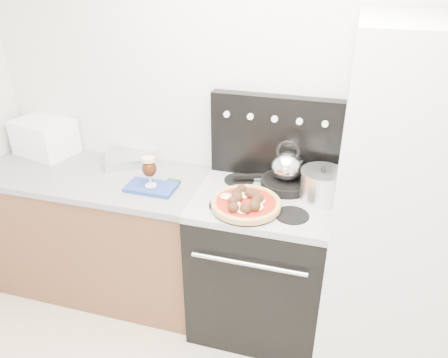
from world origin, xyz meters
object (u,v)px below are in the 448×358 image
(toaster_oven, at_px, (45,137))
(pizza_pan, at_px, (246,207))
(stove_body, at_px, (260,264))
(pizza, at_px, (246,202))
(skillet, at_px, (286,183))
(beer_glass, at_px, (150,172))
(stock_pot, at_px, (322,186))
(tea_kettle, at_px, (287,164))
(base_cabinet, at_px, (102,234))
(oven_mitt, at_px, (151,187))
(fridge, at_px, (397,213))

(toaster_oven, xyz_separation_m, pizza_pan, (1.49, -0.36, -0.09))
(stove_body, xyz_separation_m, pizza, (-0.07, -0.14, 0.52))
(pizza_pan, xyz_separation_m, skillet, (0.17, 0.29, 0.02))
(beer_glass, bearing_deg, pizza, -7.79)
(stock_pot, bearing_deg, pizza_pan, -151.35)
(pizza, bearing_deg, stove_body, 64.80)
(pizza_pan, distance_m, tea_kettle, 0.36)
(toaster_oven, height_order, tea_kettle, tea_kettle)
(base_cabinet, height_order, toaster_oven, toaster_oven)
(pizza, distance_m, stock_pot, 0.43)
(skillet, distance_m, stock_pot, 0.23)
(pizza, bearing_deg, skillet, 59.74)
(toaster_oven, relative_size, pizza, 1.00)
(skillet, bearing_deg, pizza_pan, -120.26)
(stove_body, bearing_deg, skillet, 55.12)
(beer_glass, xyz_separation_m, stock_pot, (0.96, 0.12, -0.01))
(toaster_oven, relative_size, oven_mitt, 1.30)
(pizza_pan, height_order, skillet, skillet)
(fridge, height_order, stock_pot, fridge)
(skillet, bearing_deg, tea_kettle, 0.00)
(stove_body, xyz_separation_m, fridge, (0.70, -0.03, 0.51))
(oven_mitt, relative_size, tea_kettle, 1.43)
(toaster_oven, relative_size, pizza_pan, 1.03)
(pizza_pan, xyz_separation_m, stock_pot, (0.37, 0.20, 0.08))
(beer_glass, bearing_deg, tea_kettle, 15.21)
(stock_pot, bearing_deg, tea_kettle, 158.19)
(skillet, bearing_deg, toaster_oven, 177.53)
(toaster_oven, relative_size, skillet, 1.30)
(base_cabinet, height_order, pizza_pan, pizza_pan)
(beer_glass, height_order, pizza_pan, beer_glass)
(oven_mitt, xyz_separation_m, beer_glass, (0.00, 0.00, 0.10))
(toaster_oven, distance_m, skillet, 1.66)
(stove_body, height_order, fridge, fridge)
(fridge, height_order, beer_glass, fridge)
(base_cabinet, xyz_separation_m, oven_mitt, (0.45, -0.09, 0.48))
(oven_mitt, relative_size, pizza_pan, 0.79)
(pizza_pan, xyz_separation_m, tea_kettle, (0.17, 0.29, 0.15))
(skillet, relative_size, tea_kettle, 1.42)
(base_cabinet, bearing_deg, stove_body, -1.30)
(base_cabinet, xyz_separation_m, stock_pot, (1.41, 0.04, 0.57))
(pizza_pan, bearing_deg, skillet, 59.74)
(fridge, height_order, oven_mitt, fridge)
(beer_glass, distance_m, pizza_pan, 0.60)
(skillet, relative_size, stock_pot, 1.26)
(pizza_pan, bearing_deg, oven_mitt, 172.21)
(beer_glass, bearing_deg, oven_mitt, 0.00)
(skillet, xyz_separation_m, stock_pot, (0.21, -0.08, 0.06))
(oven_mitt, height_order, skillet, skillet)
(oven_mitt, bearing_deg, stock_pot, 7.30)
(fridge, distance_m, toaster_oven, 2.27)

